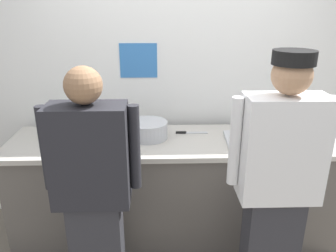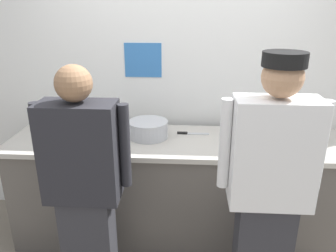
{
  "view_description": "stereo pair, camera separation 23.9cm",
  "coord_description": "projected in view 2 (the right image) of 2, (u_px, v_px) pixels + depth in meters",
  "views": [
    {
      "loc": [
        -0.16,
        -2.13,
        1.99
      ],
      "look_at": [
        -0.08,
        0.4,
        1.05
      ],
      "focal_mm": 35.19,
      "sensor_mm": 36.0,
      "label": 1
    },
    {
      "loc": [
        0.08,
        -2.12,
        1.99
      ],
      "look_at": [
        -0.08,
        0.4,
        1.05
      ],
      "focal_mm": 35.19,
      "sensor_mm": 36.0,
      "label": 2
    }
  ],
  "objects": [
    {
      "name": "wall_back",
      "position": [
        180.0,
        62.0,
        2.97
      ],
      "size": [
        4.38,
        0.11,
        2.99
      ],
      "color": "white",
      "rests_on": "ground"
    },
    {
      "name": "prep_counter",
      "position": [
        177.0,
        189.0,
        2.87
      ],
      "size": [
        2.79,
        0.71,
        0.94
      ],
      "color": "#56514C",
      "rests_on": "ground"
    },
    {
      "name": "chef_near_left",
      "position": [
        84.0,
        187.0,
        2.12
      ],
      "size": [
        0.61,
        0.24,
        1.67
      ],
      "color": "#2D2D33",
      "rests_on": "ground"
    },
    {
      "name": "chef_center",
      "position": [
        269.0,
        187.0,
        2.0
      ],
      "size": [
        0.63,
        0.24,
        1.75
      ],
      "color": "#2D2D33",
      "rests_on": "ground"
    },
    {
      "name": "plate_stack_front",
      "position": [
        108.0,
        131.0,
        2.78
      ],
      "size": [
        0.25,
        0.25,
        0.08
      ],
      "color": "white",
      "rests_on": "prep_counter"
    },
    {
      "name": "plate_stack_rear",
      "position": [
        59.0,
        135.0,
        2.75
      ],
      "size": [
        0.23,
        0.23,
        0.05
      ],
      "color": "white",
      "rests_on": "prep_counter"
    },
    {
      "name": "mixing_bowl_steel",
      "position": [
        148.0,
        129.0,
        2.75
      ],
      "size": [
        0.33,
        0.33,
        0.14
      ],
      "primitive_type": "cylinder",
      "color": "#B7BABF",
      "rests_on": "prep_counter"
    },
    {
      "name": "sheet_tray",
      "position": [
        251.0,
        143.0,
        2.62
      ],
      "size": [
        0.43,
        0.39,
        0.02
      ],
      "primitive_type": "cube",
      "rotation": [
        0.0,
        0.0,
        -0.07
      ],
      "color": "#B7BABF",
      "rests_on": "prep_counter"
    },
    {
      "name": "squeeze_bottle_primary",
      "position": [
        53.0,
        122.0,
        2.86
      ],
      "size": [
        0.06,
        0.06,
        0.19
      ],
      "color": "#56A333",
      "rests_on": "prep_counter"
    },
    {
      "name": "ramekin_orange_sauce",
      "position": [
        300.0,
        142.0,
        2.61
      ],
      "size": [
        0.11,
        0.11,
        0.05
      ],
      "color": "white",
      "rests_on": "prep_counter"
    },
    {
      "name": "ramekin_red_sauce",
      "position": [
        321.0,
        138.0,
        2.69
      ],
      "size": [
        0.1,
        0.1,
        0.05
      ],
      "color": "white",
      "rests_on": "prep_counter"
    },
    {
      "name": "chefs_knife",
      "position": [
        190.0,
        133.0,
        2.83
      ],
      "size": [
        0.28,
        0.03,
        0.02
      ],
      "color": "#B7BABF",
      "rests_on": "prep_counter"
    }
  ]
}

